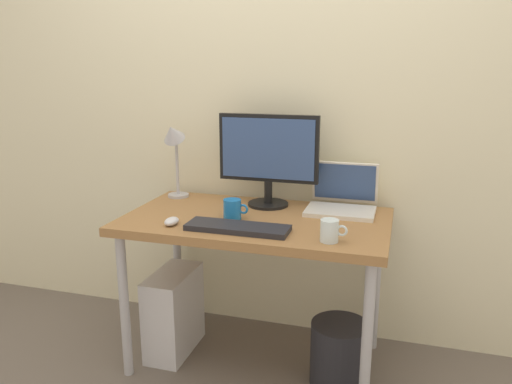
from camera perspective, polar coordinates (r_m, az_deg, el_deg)
ground_plane at (r=2.63m, az=0.00°, el=-18.37°), size 6.00×6.00×0.00m
back_wall at (r=2.61m, az=2.57°, el=11.61°), size 4.40×0.04×2.60m
desk at (r=2.34m, az=0.00°, el=-4.55°), size 1.21×0.68×0.74m
monitor at (r=2.46m, az=1.38°, el=4.21°), size 0.49×0.20×0.45m
laptop at (r=2.45m, az=9.69°, el=-0.76°), size 0.32×0.28×0.23m
desk_lamp at (r=2.63m, az=-9.28°, el=5.37°), size 0.11×0.16×0.41m
keyboard at (r=2.14m, az=-2.08°, el=-4.04°), size 0.44×0.14×0.02m
mouse at (r=2.24m, az=-9.50°, el=-3.28°), size 0.06×0.09×0.03m
coffee_mug at (r=2.29m, az=-2.65°, el=-1.95°), size 0.12×0.08×0.09m
glass_cup at (r=2.02m, az=8.34°, el=-4.34°), size 0.11×0.07×0.09m
computer_tower at (r=2.64m, az=-9.26°, el=-13.22°), size 0.18×0.36×0.42m
wastebasket at (r=2.42m, az=9.37°, el=-17.59°), size 0.26×0.26×0.30m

